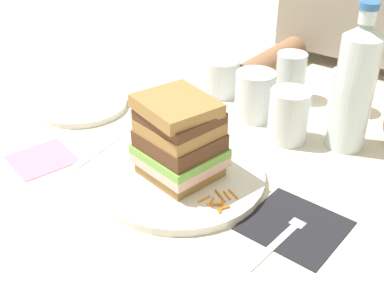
{
  "coord_description": "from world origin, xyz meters",
  "views": [
    {
      "loc": [
        0.39,
        -0.5,
        0.45
      ],
      "look_at": [
        -0.01,
        0.02,
        0.05
      ],
      "focal_mm": 45.65,
      "sensor_mm": 36.0,
      "label": 1
    }
  ],
  "objects_px": {
    "water_bottle": "(354,87)",
    "empty_tumbler_3": "(345,91)",
    "fork": "(286,232)",
    "napkin_pink": "(42,159)",
    "sandwich": "(179,139)",
    "juice_glass": "(288,118)",
    "empty_tumbler_0": "(255,95)",
    "side_plate": "(82,105)",
    "empty_tumbler_2": "(221,77)",
    "empty_tumbler_1": "(290,76)",
    "napkin_dark": "(295,226)",
    "knife": "(110,142)",
    "main_plate": "(180,177)"
  },
  "relations": [
    {
      "from": "water_bottle",
      "to": "empty_tumbler_3",
      "type": "bearing_deg",
      "value": 114.15
    },
    {
      "from": "fork",
      "to": "napkin_pink",
      "type": "distance_m",
      "value": 0.42
    },
    {
      "from": "napkin_pink",
      "to": "water_bottle",
      "type": "bearing_deg",
      "value": 42.8
    },
    {
      "from": "sandwich",
      "to": "water_bottle",
      "type": "relative_size",
      "value": 0.53
    },
    {
      "from": "juice_glass",
      "to": "empty_tumbler_0",
      "type": "height_order",
      "value": "juice_glass"
    },
    {
      "from": "sandwich",
      "to": "water_bottle",
      "type": "height_order",
      "value": "water_bottle"
    },
    {
      "from": "napkin_pink",
      "to": "juice_glass",
      "type": "bearing_deg",
      "value": 46.73
    },
    {
      "from": "empty_tumbler_3",
      "to": "side_plate",
      "type": "bearing_deg",
      "value": -143.2
    },
    {
      "from": "empty_tumbler_2",
      "to": "empty_tumbler_1",
      "type": "bearing_deg",
      "value": 28.21
    },
    {
      "from": "sandwich",
      "to": "empty_tumbler_2",
      "type": "xyz_separation_m",
      "value": [
        -0.13,
        0.3,
        -0.04
      ]
    },
    {
      "from": "empty_tumbler_0",
      "to": "side_plate",
      "type": "height_order",
      "value": "empty_tumbler_0"
    },
    {
      "from": "juice_glass",
      "to": "side_plate",
      "type": "distance_m",
      "value": 0.41
    },
    {
      "from": "water_bottle",
      "to": "side_plate",
      "type": "bearing_deg",
      "value": -158.72
    },
    {
      "from": "juice_glass",
      "to": "water_bottle",
      "type": "distance_m",
      "value": 0.12
    },
    {
      "from": "napkin_dark",
      "to": "fork",
      "type": "bearing_deg",
      "value": -93.95
    },
    {
      "from": "water_bottle",
      "to": "empty_tumbler_3",
      "type": "relative_size",
      "value": 3.02
    },
    {
      "from": "empty_tumbler_1",
      "to": "empty_tumbler_2",
      "type": "relative_size",
      "value": 1.23
    },
    {
      "from": "empty_tumbler_2",
      "to": "knife",
      "type": "bearing_deg",
      "value": -97.52
    },
    {
      "from": "juice_glass",
      "to": "napkin_pink",
      "type": "height_order",
      "value": "juice_glass"
    },
    {
      "from": "empty_tumbler_3",
      "to": "knife",
      "type": "bearing_deg",
      "value": -126.4
    },
    {
      "from": "sandwich",
      "to": "side_plate",
      "type": "bearing_deg",
      "value": 166.58
    },
    {
      "from": "empty_tumbler_2",
      "to": "side_plate",
      "type": "xyz_separation_m",
      "value": [
        -0.18,
        -0.23,
        -0.03
      ]
    },
    {
      "from": "napkin_dark",
      "to": "napkin_pink",
      "type": "bearing_deg",
      "value": -165.75
    },
    {
      "from": "napkin_dark",
      "to": "knife",
      "type": "xyz_separation_m",
      "value": [
        -0.37,
        0.0,
        0.0
      ]
    },
    {
      "from": "empty_tumbler_1",
      "to": "napkin_dark",
      "type": "bearing_deg",
      "value": -60.56
    },
    {
      "from": "napkin_pink",
      "to": "sandwich",
      "type": "bearing_deg",
      "value": 22.93
    },
    {
      "from": "juice_glass",
      "to": "empty_tumbler_3",
      "type": "xyz_separation_m",
      "value": [
        0.03,
        0.17,
        -0.0
      ]
    },
    {
      "from": "juice_glass",
      "to": "empty_tumbler_2",
      "type": "bearing_deg",
      "value": 157.1
    },
    {
      "from": "fork",
      "to": "empty_tumbler_0",
      "type": "distance_m",
      "value": 0.34
    },
    {
      "from": "juice_glass",
      "to": "empty_tumbler_0",
      "type": "xyz_separation_m",
      "value": [
        -0.09,
        0.04,
        0.0
      ]
    },
    {
      "from": "fork",
      "to": "side_plate",
      "type": "relative_size",
      "value": 0.92
    },
    {
      "from": "side_plate",
      "to": "napkin_pink",
      "type": "bearing_deg",
      "value": -61.3
    },
    {
      "from": "napkin_dark",
      "to": "juice_glass",
      "type": "height_order",
      "value": "juice_glass"
    },
    {
      "from": "knife",
      "to": "empty_tumbler_0",
      "type": "relative_size",
      "value": 2.14
    },
    {
      "from": "main_plate",
      "to": "water_bottle",
      "type": "distance_m",
      "value": 0.32
    },
    {
      "from": "empty_tumbler_1",
      "to": "sandwich",
      "type": "bearing_deg",
      "value": -88.69
    },
    {
      "from": "water_bottle",
      "to": "juice_glass",
      "type": "bearing_deg",
      "value": -154.1
    },
    {
      "from": "sandwich",
      "to": "knife",
      "type": "relative_size",
      "value": 0.67
    },
    {
      "from": "empty_tumbler_3",
      "to": "side_plate",
      "type": "xyz_separation_m",
      "value": [
        -0.42,
        -0.31,
        -0.04
      ]
    },
    {
      "from": "knife",
      "to": "water_bottle",
      "type": "distance_m",
      "value": 0.43
    },
    {
      "from": "sandwich",
      "to": "side_plate",
      "type": "distance_m",
      "value": 0.33
    },
    {
      "from": "empty_tumbler_0",
      "to": "empty_tumbler_3",
      "type": "height_order",
      "value": "empty_tumbler_0"
    },
    {
      "from": "empty_tumbler_3",
      "to": "napkin_dark",
      "type": "bearing_deg",
      "value": -76.39
    },
    {
      "from": "sandwich",
      "to": "napkin_dark",
      "type": "height_order",
      "value": "sandwich"
    },
    {
      "from": "napkin_dark",
      "to": "empty_tumbler_0",
      "type": "bearing_deg",
      "value": 131.77
    },
    {
      "from": "main_plate",
      "to": "napkin_pink",
      "type": "bearing_deg",
      "value": -156.98
    },
    {
      "from": "napkin_pink",
      "to": "napkin_dark",
      "type": "bearing_deg",
      "value": 14.25
    },
    {
      "from": "side_plate",
      "to": "juice_glass",
      "type": "bearing_deg",
      "value": 20.15
    },
    {
      "from": "juice_glass",
      "to": "empty_tumbler_2",
      "type": "distance_m",
      "value": 0.22
    },
    {
      "from": "water_bottle",
      "to": "empty_tumbler_1",
      "type": "bearing_deg",
      "value": 146.85
    }
  ]
}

